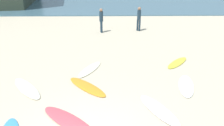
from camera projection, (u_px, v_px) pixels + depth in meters
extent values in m
ellipsoid|color=#EDEBC3|center=(90.00, 69.00, 10.13)|extent=(1.32, 2.01, 0.06)
ellipsoid|color=white|center=(186.00, 86.00, 8.67)|extent=(1.10, 2.01, 0.06)
ellipsoid|color=silver|center=(159.00, 110.00, 7.15)|extent=(1.39, 2.04, 0.08)
ellipsoid|color=orange|center=(87.00, 87.00, 8.59)|extent=(1.90, 1.96, 0.06)
ellipsoid|color=white|center=(27.00, 88.00, 8.48)|extent=(1.85, 2.04, 0.08)
ellipsoid|color=#D84E58|center=(68.00, 121.00, 6.63)|extent=(2.13, 1.90, 0.07)
ellipsoid|color=yellow|center=(177.00, 63.00, 10.84)|extent=(1.62, 1.75, 0.06)
cylinder|color=#1E3342|center=(138.00, 25.00, 16.62)|extent=(0.14, 0.14, 0.87)
cylinder|color=#1E3342|center=(140.00, 25.00, 16.49)|extent=(0.14, 0.14, 0.87)
cylinder|color=#1E3342|center=(139.00, 15.00, 16.23)|extent=(0.40, 0.40, 0.73)
sphere|color=#9E7051|center=(139.00, 9.00, 16.04)|extent=(0.24, 0.24, 0.24)
cylinder|color=#1E3342|center=(101.00, 27.00, 16.21)|extent=(0.14, 0.14, 0.86)
cylinder|color=#1E3342|center=(102.00, 27.00, 16.03)|extent=(0.14, 0.14, 0.86)
cylinder|color=#1E3342|center=(101.00, 16.00, 15.81)|extent=(0.34, 0.34, 0.71)
sphere|color=#9E7051|center=(101.00, 10.00, 15.62)|extent=(0.23, 0.23, 0.23)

